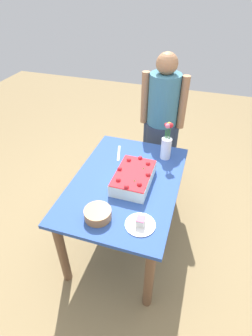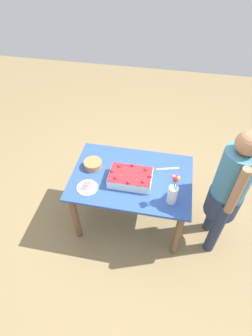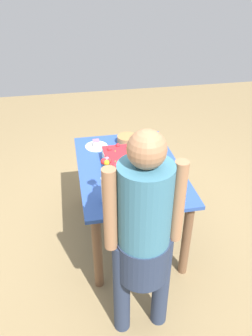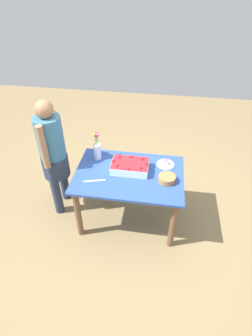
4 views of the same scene
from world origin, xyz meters
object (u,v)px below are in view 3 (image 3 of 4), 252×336
object	(u,v)px
flower_vase	(107,186)
cake_knife	(162,189)
serving_plate_with_slice	(96,145)
sheet_cake	(122,162)
person_standing	(144,232)
fruit_bowl	(127,139)

from	to	relation	value
flower_vase	cake_knife	bearing A→B (deg)	-81.33
serving_plate_with_slice	flower_vase	xyz separation A→B (m)	(-0.81, 0.01, 0.11)
sheet_cake	person_standing	xyz separation A→B (m)	(-0.90, 0.03, 0.08)
sheet_cake	person_standing	world-z (taller)	person_standing
cake_knife	person_standing	xyz separation A→B (m)	(-0.55, 0.28, 0.13)
cake_knife	flower_vase	bearing A→B (deg)	-97.25
flower_vase	person_standing	size ratio (longest dim) A/B	0.23
sheet_cake	cake_knife	size ratio (longest dim) A/B	1.74
flower_vase	person_standing	distance (m)	0.51
fruit_bowl	flower_vase	bearing A→B (deg)	160.18
flower_vase	person_standing	xyz separation A→B (m)	(-0.49, -0.14, 0.00)
cake_knife	flower_vase	xyz separation A→B (m)	(-0.06, 0.42, 0.13)
flower_vase	person_standing	world-z (taller)	person_standing
serving_plate_with_slice	cake_knife	xyz separation A→B (m)	(-0.75, -0.41, -0.01)
serving_plate_with_slice	flower_vase	world-z (taller)	flower_vase
sheet_cake	serving_plate_with_slice	size ratio (longest dim) A/B	2.04
fruit_bowl	person_standing	world-z (taller)	person_standing
cake_knife	fruit_bowl	bearing A→B (deg)	172.57
serving_plate_with_slice	cake_knife	distance (m)	0.85
sheet_cake	flower_vase	size ratio (longest dim) A/B	1.19
serving_plate_with_slice	flower_vase	bearing A→B (deg)	179.39
person_standing	cake_knife	bearing A→B (deg)	-26.59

